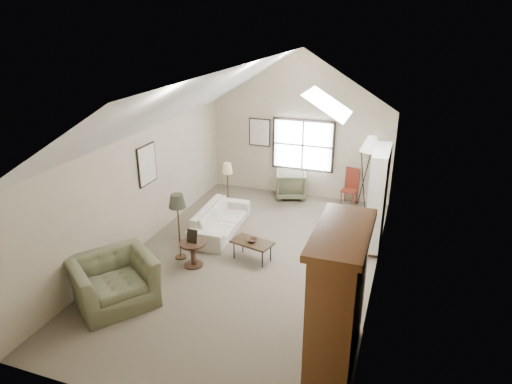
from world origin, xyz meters
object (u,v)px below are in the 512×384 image
(armchair_far, at_px, (291,184))
(side_table, at_px, (193,254))
(coffee_table, at_px, (252,251))
(side_chair, at_px, (350,187))
(armchair_near, at_px, (114,281))
(sofa, at_px, (220,220))
(armoire, at_px, (337,302))

(armchair_far, height_order, side_table, armchair_far)
(coffee_table, xyz_separation_m, side_chair, (1.45, 3.62, 0.28))
(armchair_near, distance_m, coffee_table, 2.85)
(coffee_table, relative_size, side_table, 1.59)
(sofa, relative_size, armchair_far, 2.54)
(armoire, height_order, side_chair, armoire)
(sofa, bearing_deg, armoire, -139.13)
(armoire, bearing_deg, armchair_far, 110.77)
(armchair_far, distance_m, side_table, 4.33)
(armchair_near, height_order, side_table, armchair_near)
(armchair_far, relative_size, side_chair, 0.84)
(side_chair, bearing_deg, armoire, -73.22)
(armoire, xyz_separation_m, sofa, (-3.30, 3.46, -0.79))
(armchair_near, xyz_separation_m, armchair_far, (1.61, 5.84, -0.06))
(armoire, bearing_deg, side_table, 149.86)
(sofa, distance_m, side_table, 1.60)
(armchair_far, bearing_deg, armchair_near, 57.67)
(armoire, height_order, armchair_near, armoire)
(sofa, bearing_deg, side_chair, -47.35)
(coffee_table, distance_m, side_chair, 3.91)
(sofa, bearing_deg, coffee_table, -133.27)
(sofa, xyz_separation_m, armchair_near, (-0.62, -3.20, 0.13))
(armchair_near, height_order, coffee_table, armchair_near)
(armoire, xyz_separation_m, armchair_far, (-2.31, 6.10, -0.72))
(coffee_table, bearing_deg, armchair_near, -128.65)
(armchair_far, bearing_deg, coffee_table, 75.67)
(armchair_far, distance_m, side_chair, 1.62)
(side_table, bearing_deg, coffee_table, 30.33)
(side_table, bearing_deg, side_chair, 59.49)
(armchair_far, xyz_separation_m, coffee_table, (0.16, -3.62, -0.16))
(armchair_near, bearing_deg, side_table, 12.10)
(armoire, relative_size, side_table, 4.17)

